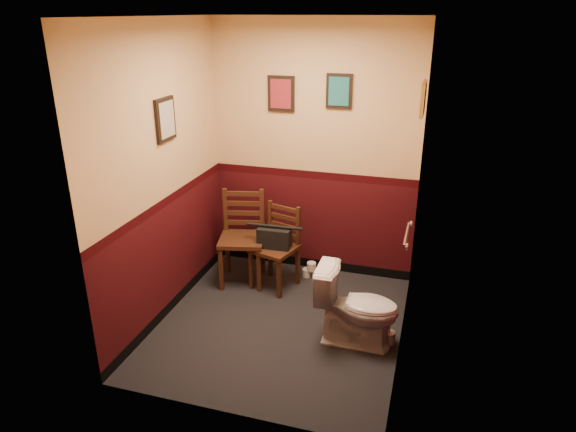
% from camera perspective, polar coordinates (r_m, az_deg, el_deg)
% --- Properties ---
extents(floor, '(2.20, 2.40, 0.00)m').
position_cam_1_polar(floor, '(4.93, -0.85, -11.92)').
color(floor, black).
rests_on(floor, ground).
extents(ceiling, '(2.20, 2.40, 0.00)m').
position_cam_1_polar(ceiling, '(4.10, -1.07, 21.31)').
color(ceiling, silver).
rests_on(ceiling, ground).
extents(wall_back, '(2.20, 0.00, 2.70)m').
position_cam_1_polar(wall_back, '(5.43, 2.88, 7.02)').
color(wall_back, '#390B0F').
rests_on(wall_back, ground).
extents(wall_front, '(2.20, 0.00, 2.70)m').
position_cam_1_polar(wall_front, '(3.28, -7.25, -3.37)').
color(wall_front, '#390B0F').
rests_on(wall_front, ground).
extents(wall_left, '(0.00, 2.40, 2.70)m').
position_cam_1_polar(wall_left, '(4.76, -13.73, 4.25)').
color(wall_left, '#390B0F').
rests_on(wall_left, ground).
extents(wall_right, '(0.00, 2.40, 2.70)m').
position_cam_1_polar(wall_right, '(4.15, 13.72, 1.64)').
color(wall_right, '#390B0F').
rests_on(wall_right, ground).
extents(grab_bar, '(0.05, 0.56, 0.06)m').
position_cam_1_polar(grab_bar, '(4.53, 13.10, -2.02)').
color(grab_bar, silver).
rests_on(grab_bar, wall_right).
extents(framed_print_back_a, '(0.28, 0.04, 0.36)m').
position_cam_1_polar(framed_print_back_a, '(5.38, -0.77, 13.43)').
color(framed_print_back_a, black).
rests_on(framed_print_back_a, wall_back).
extents(framed_print_back_b, '(0.26, 0.04, 0.34)m').
position_cam_1_polar(framed_print_back_b, '(5.23, 5.70, 13.64)').
color(framed_print_back_b, black).
rests_on(framed_print_back_b, wall_back).
extents(framed_print_left, '(0.04, 0.30, 0.38)m').
position_cam_1_polar(framed_print_left, '(4.71, -13.45, 10.40)').
color(framed_print_left, black).
rests_on(framed_print_left, wall_left).
extents(framed_print_right, '(0.04, 0.34, 0.28)m').
position_cam_1_polar(framed_print_right, '(4.56, 14.76, 12.47)').
color(framed_print_right, olive).
rests_on(framed_print_right, wall_right).
extents(toilet, '(0.72, 0.41, 0.71)m').
position_cam_1_polar(toilet, '(4.54, 7.68, -10.04)').
color(toilet, white).
rests_on(toilet, floor).
extents(toilet_brush, '(0.11, 0.11, 0.40)m').
position_cam_1_polar(toilet_brush, '(4.73, 11.13, -13.01)').
color(toilet_brush, silver).
rests_on(toilet_brush, floor).
extents(chair_left, '(0.56, 0.56, 0.99)m').
position_cam_1_polar(chair_left, '(5.48, -5.08, -2.41)').
color(chair_left, '#472615').
rests_on(chair_left, floor).
extents(chair_right, '(0.51, 0.51, 0.88)m').
position_cam_1_polar(chair_right, '(5.37, -1.27, -3.48)').
color(chair_right, '#472615').
rests_on(chair_right, floor).
extents(handbag, '(0.34, 0.18, 0.25)m').
position_cam_1_polar(handbag, '(5.29, -1.52, -2.39)').
color(handbag, black).
rests_on(handbag, chair_right).
extents(tp_stack, '(0.21, 0.11, 0.18)m').
position_cam_1_polar(tp_stack, '(5.68, 2.63, -6.12)').
color(tp_stack, silver).
rests_on(tp_stack, floor).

